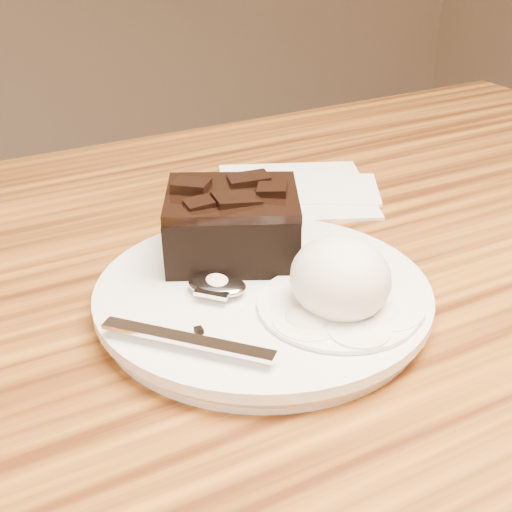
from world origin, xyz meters
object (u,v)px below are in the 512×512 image
plate (263,299)px  spoon (217,287)px  ice_cream_scoop (340,278)px  brownie (232,228)px  napkin (295,189)px

plate → spoon: (-0.03, 0.01, 0.01)m
plate → ice_cream_scoop: bearing=-58.4°
plate → brownie: size_ratio=2.45×
brownie → napkin: 0.18m
brownie → ice_cream_scoop: (0.03, -0.10, 0.00)m
brownie → napkin: bearing=42.4°
ice_cream_scoop → spoon: 0.09m
brownie → ice_cream_scoop: 0.11m
plate → ice_cream_scoop: 0.07m
brownie → spoon: 0.06m
ice_cream_scoop → spoon: (-0.06, 0.06, -0.02)m
plate → brownie: brownie is taller
plate → ice_cream_scoop: ice_cream_scoop is taller
brownie → ice_cream_scoop: ice_cream_scoop is taller
plate → spoon: spoon is taller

